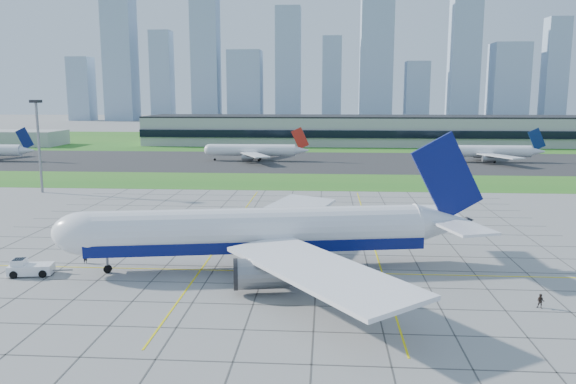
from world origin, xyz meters
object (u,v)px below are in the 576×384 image
airliner (260,232)px  distant_jet_2 (487,151)px  crew_far (541,301)px  crew_near (85,258)px  pushback_tug (29,268)px  distant_jet_1 (254,150)px  light_mast (38,134)px

airliner → distant_jet_2: (75.27, 147.82, -1.31)m
crew_far → distant_jet_2: 166.59m
airliner → crew_near: (-28.51, 0.54, -4.89)m
pushback_tug → distant_jet_1: size_ratio=0.22×
light_mast → airliner: light_mast is taller
crew_far → distant_jet_1: 170.36m
airliner → distant_jet_1: size_ratio=1.58×
distant_jet_2 → light_mast: bearing=-150.3°
pushback_tug → crew_far: pushback_tug is taller
airliner → distant_jet_2: size_ratio=1.58×
pushback_tug → crew_near: bearing=37.8°
light_mast → distant_jet_1: 95.13m
light_mast → distant_jet_1: size_ratio=0.60×
pushback_tug → crew_far: size_ratio=4.92×
distant_jet_1 → airliner: bearing=-82.2°
crew_far → distant_jet_2: distant_jet_2 is taller
distant_jet_1 → pushback_tug: bearing=-95.4°
light_mast → pushback_tug: size_ratio=2.76×
crew_near → crew_far: bearing=-53.4°
airliner → distant_jet_1: 147.29m
airliner → light_mast: bearing=126.7°
light_mast → crew_near: (40.65, -64.83, -15.27)m
airliner → pushback_tug: size_ratio=7.26×
crew_far → distant_jet_1: bearing=139.4°
pushback_tug → distant_jet_2: bearing=44.5°
distant_jet_2 → crew_far: bearing=-103.1°
pushback_tug → distant_jet_1: (14.46, 151.87, 3.36)m
airliner → crew_far: bearing=-31.0°
crew_near → distant_jet_1: (8.57, 145.40, 3.58)m
crew_near → distant_jet_1: distant_jet_1 is taller
light_mast → airliner: bearing=-43.4°
crew_near → distant_jet_1: 145.69m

